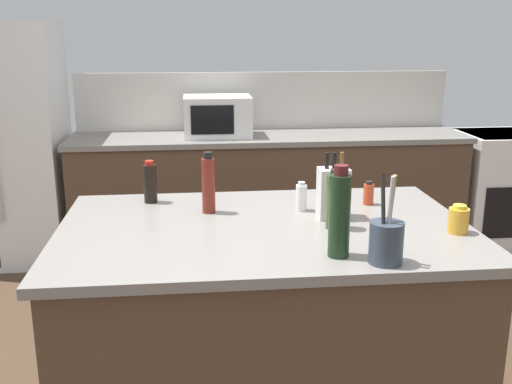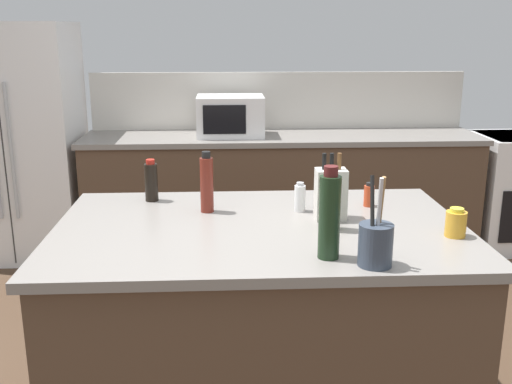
{
  "view_description": "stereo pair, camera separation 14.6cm",
  "coord_description": "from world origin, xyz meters",
  "px_view_note": "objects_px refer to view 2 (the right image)",
  "views": [
    {
      "loc": [
        -0.29,
        -2.37,
        1.74
      ],
      "look_at": [
        0.0,
        0.35,
        0.99
      ],
      "focal_mm": 42.0,
      "sensor_mm": 36.0,
      "label": 1
    },
    {
      "loc": [
        -0.14,
        -2.38,
        1.74
      ],
      "look_at": [
        0.0,
        0.35,
        0.99
      ],
      "focal_mm": 42.0,
      "sensor_mm": 36.0,
      "label": 2
    }
  ],
  "objects_px": {
    "spice_jar_paprika": "(369,195)",
    "utensil_crock": "(376,243)",
    "knife_block": "(331,194)",
    "honey_jar": "(456,223)",
    "vinegar_bottle": "(207,184)",
    "salt_shaker": "(300,198)",
    "olive_oil_bottle": "(331,202)",
    "microwave": "(230,116)",
    "wine_bottle": "(329,215)",
    "refrigerator": "(20,142)",
    "soy_sauce_bottle": "(151,181)"
  },
  "relations": [
    {
      "from": "vinegar_bottle",
      "to": "spice_jar_paprika",
      "type": "xyz_separation_m",
      "value": [
        0.75,
        0.05,
        -0.08
      ]
    },
    {
      "from": "microwave",
      "to": "spice_jar_paprika",
      "type": "relative_size",
      "value": 4.52
    },
    {
      "from": "soy_sauce_bottle",
      "to": "refrigerator",
      "type": "bearing_deg",
      "value": 123.51
    },
    {
      "from": "knife_block",
      "to": "spice_jar_paprika",
      "type": "distance_m",
      "value": 0.29
    },
    {
      "from": "knife_block",
      "to": "spice_jar_paprika",
      "type": "relative_size",
      "value": 2.58
    },
    {
      "from": "utensil_crock",
      "to": "honey_jar",
      "type": "height_order",
      "value": "utensil_crock"
    },
    {
      "from": "microwave",
      "to": "vinegar_bottle",
      "type": "xyz_separation_m",
      "value": [
        -0.13,
        -1.99,
        -0.02
      ]
    },
    {
      "from": "refrigerator",
      "to": "utensil_crock",
      "type": "height_order",
      "value": "refrigerator"
    },
    {
      "from": "wine_bottle",
      "to": "spice_jar_paprika",
      "type": "distance_m",
      "value": 0.71
    },
    {
      "from": "vinegar_bottle",
      "to": "refrigerator",
      "type": "bearing_deg",
      "value": 126.2
    },
    {
      "from": "salt_shaker",
      "to": "soy_sauce_bottle",
      "type": "bearing_deg",
      "value": 163.32
    },
    {
      "from": "honey_jar",
      "to": "soy_sauce_bottle",
      "type": "relative_size",
      "value": 0.58
    },
    {
      "from": "soy_sauce_bottle",
      "to": "spice_jar_paprika",
      "type": "height_order",
      "value": "soy_sauce_bottle"
    },
    {
      "from": "microwave",
      "to": "salt_shaker",
      "type": "relative_size",
      "value": 3.81
    },
    {
      "from": "olive_oil_bottle",
      "to": "spice_jar_paprika",
      "type": "bearing_deg",
      "value": 53.8
    },
    {
      "from": "honey_jar",
      "to": "wine_bottle",
      "type": "height_order",
      "value": "wine_bottle"
    },
    {
      "from": "salt_shaker",
      "to": "wine_bottle",
      "type": "height_order",
      "value": "wine_bottle"
    },
    {
      "from": "refrigerator",
      "to": "vinegar_bottle",
      "type": "height_order",
      "value": "refrigerator"
    },
    {
      "from": "refrigerator",
      "to": "spice_jar_paprika",
      "type": "height_order",
      "value": "refrigerator"
    },
    {
      "from": "honey_jar",
      "to": "spice_jar_paprika",
      "type": "relative_size",
      "value": 1.04
    },
    {
      "from": "olive_oil_bottle",
      "to": "wine_bottle",
      "type": "xyz_separation_m",
      "value": [
        -0.06,
        -0.31,
        0.04
      ]
    },
    {
      "from": "soy_sauce_bottle",
      "to": "vinegar_bottle",
      "type": "height_order",
      "value": "vinegar_bottle"
    },
    {
      "from": "refrigerator",
      "to": "soy_sauce_bottle",
      "type": "distance_m",
      "value": 2.22
    },
    {
      "from": "microwave",
      "to": "salt_shaker",
      "type": "height_order",
      "value": "microwave"
    },
    {
      "from": "salt_shaker",
      "to": "spice_jar_paprika",
      "type": "distance_m",
      "value": 0.34
    },
    {
      "from": "refrigerator",
      "to": "soy_sauce_bottle",
      "type": "xyz_separation_m",
      "value": [
        1.22,
        -1.85,
        0.14
      ]
    },
    {
      "from": "honey_jar",
      "to": "microwave",
      "type": "bearing_deg",
      "value": 110.01
    },
    {
      "from": "spice_jar_paprika",
      "to": "soy_sauce_bottle",
      "type": "bearing_deg",
      "value": 171.96
    },
    {
      "from": "soy_sauce_bottle",
      "to": "salt_shaker",
      "type": "bearing_deg",
      "value": -16.68
    },
    {
      "from": "salt_shaker",
      "to": "olive_oil_bottle",
      "type": "height_order",
      "value": "olive_oil_bottle"
    },
    {
      "from": "refrigerator",
      "to": "microwave",
      "type": "height_order",
      "value": "refrigerator"
    },
    {
      "from": "salt_shaker",
      "to": "wine_bottle",
      "type": "xyz_separation_m",
      "value": [
        0.03,
        -0.57,
        0.1
      ]
    },
    {
      "from": "refrigerator",
      "to": "honey_jar",
      "type": "xyz_separation_m",
      "value": [
        2.48,
        -2.42,
        0.1
      ]
    },
    {
      "from": "salt_shaker",
      "to": "vinegar_bottle",
      "type": "bearing_deg",
      "value": 178.16
    },
    {
      "from": "refrigerator",
      "to": "olive_oil_bottle",
      "type": "height_order",
      "value": "refrigerator"
    },
    {
      "from": "refrigerator",
      "to": "olive_oil_bottle",
      "type": "relative_size",
      "value": 7.19
    },
    {
      "from": "honey_jar",
      "to": "vinegar_bottle",
      "type": "relative_size",
      "value": 0.42
    },
    {
      "from": "vinegar_bottle",
      "to": "spice_jar_paprika",
      "type": "bearing_deg",
      "value": 3.72
    },
    {
      "from": "refrigerator",
      "to": "soy_sauce_bottle",
      "type": "bearing_deg",
      "value": -56.49
    },
    {
      "from": "vinegar_bottle",
      "to": "olive_oil_bottle",
      "type": "bearing_deg",
      "value": -28.37
    },
    {
      "from": "honey_jar",
      "to": "vinegar_bottle",
      "type": "height_order",
      "value": "vinegar_bottle"
    },
    {
      "from": "utensil_crock",
      "to": "soy_sauce_bottle",
      "type": "relative_size",
      "value": 1.58
    },
    {
      "from": "utensil_crock",
      "to": "salt_shaker",
      "type": "bearing_deg",
      "value": 105.55
    },
    {
      "from": "olive_oil_bottle",
      "to": "vinegar_bottle",
      "type": "distance_m",
      "value": 0.58
    },
    {
      "from": "utensil_crock",
      "to": "olive_oil_bottle",
      "type": "relative_size",
      "value": 1.29
    },
    {
      "from": "refrigerator",
      "to": "microwave",
      "type": "distance_m",
      "value": 1.63
    },
    {
      "from": "microwave",
      "to": "olive_oil_bottle",
      "type": "bearing_deg",
      "value": -80.39
    },
    {
      "from": "vinegar_bottle",
      "to": "spice_jar_paprika",
      "type": "distance_m",
      "value": 0.75
    },
    {
      "from": "spice_jar_paprika",
      "to": "utensil_crock",
      "type": "bearing_deg",
      "value": -101.71
    },
    {
      "from": "utensil_crock",
      "to": "wine_bottle",
      "type": "xyz_separation_m",
      "value": [
        -0.15,
        0.08,
        0.08
      ]
    }
  ]
}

